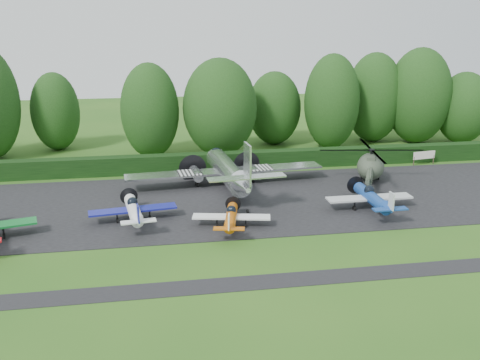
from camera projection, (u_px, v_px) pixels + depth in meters
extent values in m
plane|color=#265618|center=(209.00, 248.00, 40.15)|extent=(160.00, 160.00, 0.00)
cube|color=black|center=(198.00, 204.00, 49.59)|extent=(70.00, 18.00, 0.01)
cube|color=black|center=(219.00, 286.00, 34.49)|extent=(70.00, 2.00, 0.00)
cube|color=black|center=(189.00, 171.00, 59.97)|extent=(90.00, 1.60, 2.00)
cylinder|color=silver|center=(227.00, 171.00, 53.79)|extent=(2.13, 11.10, 2.13)
cone|color=silver|center=(220.00, 156.00, 59.66)|extent=(2.13, 1.39, 2.13)
cone|color=silver|center=(238.00, 186.00, 47.38)|extent=(2.13, 2.77, 2.13)
sphere|color=black|center=(221.00, 154.00, 58.68)|extent=(1.39, 1.39, 1.39)
cube|color=silver|center=(226.00, 171.00, 54.75)|extent=(20.35, 2.22, 0.20)
cube|color=white|center=(190.00, 172.00, 54.14)|extent=(2.40, 2.31, 0.05)
cube|color=white|center=(262.00, 168.00, 55.29)|extent=(2.40, 2.31, 0.05)
cylinder|color=silver|center=(197.00, 173.00, 54.88)|extent=(1.02, 2.96, 1.02)
cylinder|color=silver|center=(253.00, 170.00, 55.80)|extent=(1.02, 2.96, 1.02)
cylinder|color=black|center=(195.00, 168.00, 56.84)|extent=(2.96, 0.03, 2.96)
cylinder|color=black|center=(250.00, 165.00, 57.76)|extent=(2.96, 0.03, 2.96)
cube|color=silver|center=(239.00, 178.00, 46.38)|extent=(6.94, 1.29, 0.13)
cube|color=silver|center=(240.00, 164.00, 45.74)|extent=(0.17, 2.03, 3.51)
cylinder|color=black|center=(198.00, 183.00, 54.83)|extent=(0.23, 0.83, 0.83)
cylinder|color=black|center=(254.00, 181.00, 55.75)|extent=(0.23, 0.83, 0.83)
cylinder|color=black|center=(240.00, 212.00, 46.93)|extent=(0.17, 0.41, 0.41)
cylinder|color=black|center=(5.00, 238.00, 41.43)|extent=(0.16, 0.50, 0.50)
cylinder|color=white|center=(134.00, 210.00, 44.69)|extent=(1.01, 5.76, 1.01)
sphere|color=black|center=(133.00, 202.00, 45.14)|extent=(0.88, 0.88, 0.88)
cube|color=navy|center=(134.00, 209.00, 45.23)|extent=(7.33, 1.36, 0.15)
cube|color=white|center=(132.00, 222.00, 41.35)|extent=(2.72, 0.73, 0.10)
cube|color=navy|center=(132.00, 214.00, 41.05)|extent=(0.10, 0.84, 1.36)
cylinder|color=black|center=(135.00, 196.00, 48.19)|extent=(1.57, 0.02, 1.57)
cylinder|color=black|center=(118.00, 220.00, 45.05)|extent=(0.15, 0.46, 0.46)
cylinder|color=black|center=(151.00, 218.00, 45.48)|extent=(0.15, 0.46, 0.46)
cylinder|color=black|center=(135.00, 210.00, 47.54)|extent=(0.13, 0.42, 0.42)
cylinder|color=#BD590B|center=(231.00, 217.00, 43.47)|extent=(0.88, 5.02, 0.88)
sphere|color=black|center=(230.00, 210.00, 43.86)|extent=(0.77, 0.77, 0.77)
cube|color=white|center=(230.00, 217.00, 43.94)|extent=(6.39, 1.19, 0.13)
cube|color=#BD590B|center=(237.00, 228.00, 40.56)|extent=(2.37, 0.64, 0.09)
cube|color=white|center=(237.00, 222.00, 40.30)|extent=(0.09, 0.73, 1.19)
cylinder|color=black|center=(226.00, 204.00, 46.53)|extent=(1.37, 0.02, 1.37)
cylinder|color=black|center=(216.00, 226.00, 43.79)|extent=(0.13, 0.40, 0.40)
cylinder|color=black|center=(245.00, 225.00, 44.16)|extent=(0.13, 0.40, 0.40)
cylinder|color=black|center=(227.00, 217.00, 45.96)|extent=(0.11, 0.37, 0.37)
cylinder|color=navy|center=(372.00, 198.00, 47.41)|extent=(1.07, 6.12, 1.07)
sphere|color=black|center=(369.00, 190.00, 47.89)|extent=(0.93, 0.93, 0.93)
cube|color=silver|center=(369.00, 198.00, 47.98)|extent=(7.79, 1.45, 0.16)
cube|color=navy|center=(390.00, 209.00, 43.86)|extent=(2.89, 0.78, 0.11)
cube|color=silver|center=(391.00, 201.00, 43.55)|extent=(0.11, 0.89, 1.45)
cylinder|color=black|center=(356.00, 185.00, 51.13)|extent=(1.67, 0.02, 1.67)
cylinder|color=black|center=(354.00, 208.00, 47.80)|extent=(0.16, 0.49, 0.49)
cylinder|color=black|center=(385.00, 207.00, 48.25)|extent=(0.16, 0.49, 0.49)
cylinder|color=black|center=(359.00, 199.00, 50.44)|extent=(0.13, 0.44, 0.44)
ellipsoid|color=#3B4737|center=(371.00, 166.00, 55.91)|extent=(2.80, 5.14, 2.69)
cylinder|color=#3B4737|center=(387.00, 175.00, 52.02)|extent=(0.63, 5.39, 0.63)
cube|color=#3B4737|center=(401.00, 175.00, 49.16)|extent=(0.11, 0.81, 1.44)
cylinder|color=black|center=(372.00, 154.00, 55.52)|extent=(0.27, 0.27, 0.72)
cylinder|color=black|center=(372.00, 150.00, 55.40)|extent=(0.63, 0.63, 0.22)
cylinder|color=black|center=(372.00, 150.00, 55.40)|extent=(10.78, 10.78, 0.05)
cube|color=#3B4737|center=(374.00, 159.00, 54.93)|extent=(0.81, 1.80, 0.63)
ellipsoid|color=black|center=(365.00, 162.00, 57.24)|extent=(1.71, 1.71, 1.54)
cylinder|color=black|center=(359.00, 177.00, 56.84)|extent=(0.16, 0.50, 0.50)
cylinder|color=black|center=(375.00, 176.00, 57.12)|extent=(0.16, 0.50, 0.50)
cylinder|color=black|center=(381.00, 187.00, 53.61)|extent=(0.14, 0.43, 0.43)
cylinder|color=#3F3326|center=(413.00, 161.00, 62.18)|extent=(0.11, 0.11, 1.09)
cylinder|color=#3F3326|center=(434.00, 160.00, 62.60)|extent=(0.11, 0.11, 1.09)
cube|color=white|center=(424.00, 155.00, 62.20)|extent=(2.91, 0.07, 0.91)
cylinder|color=black|center=(220.00, 140.00, 66.32)|extent=(0.70, 0.70, 3.93)
ellipsoid|color=#193711|center=(220.00, 108.00, 65.14)|extent=(9.06, 9.06, 12.01)
cylinder|color=black|center=(330.00, 133.00, 69.88)|extent=(0.70, 0.70, 4.02)
ellipsoid|color=#193711|center=(332.00, 102.00, 68.67)|extent=(7.10, 7.10, 12.27)
cylinder|color=black|center=(274.00, 132.00, 72.48)|extent=(0.70, 0.70, 3.20)
ellipsoid|color=#193711|center=(274.00, 108.00, 71.51)|extent=(7.07, 7.07, 9.79)
cylinder|color=black|center=(461.00, 131.00, 73.07)|extent=(0.70, 0.70, 3.17)
ellipsoid|color=#193711|center=(463.00, 108.00, 72.12)|extent=(7.12, 7.12, 9.67)
cylinder|color=black|center=(58.00, 137.00, 69.27)|extent=(0.70, 0.70, 3.27)
ellipsoid|color=#193711|center=(55.00, 112.00, 68.29)|extent=(6.10, 6.10, 10.00)
cylinder|color=black|center=(372.00, 127.00, 73.93)|extent=(0.70, 0.70, 3.98)
ellipsoid|color=#193711|center=(374.00, 98.00, 72.74)|extent=(7.70, 7.70, 12.15)
cylinder|color=black|center=(416.00, 127.00, 73.14)|extent=(0.70, 0.70, 4.20)
ellipsoid|color=#193711|center=(419.00, 96.00, 71.87)|extent=(8.50, 8.50, 12.83)
cylinder|color=black|center=(151.00, 142.00, 65.48)|extent=(0.70, 0.70, 3.77)
ellipsoid|color=#193711|center=(150.00, 111.00, 64.34)|extent=(7.02, 7.02, 11.52)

